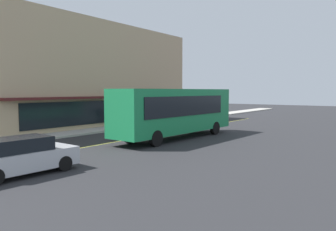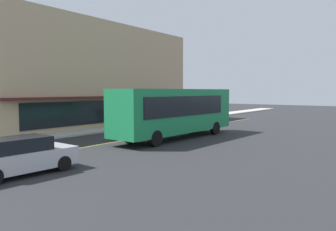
{
  "view_description": "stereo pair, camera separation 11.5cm",
  "coord_description": "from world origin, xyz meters",
  "px_view_note": "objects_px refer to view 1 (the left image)",
  "views": [
    {
      "loc": [
        -20.07,
        -15.45,
        3.37
      ],
      "look_at": [
        -1.03,
        -1.63,
        1.6
      ],
      "focal_mm": 35.02,
      "sensor_mm": 36.0,
      "label": 1
    },
    {
      "loc": [
        -20.01,
        -15.54,
        3.37
      ],
      "look_at": [
        -1.03,
        -1.63,
        1.6
      ],
      "focal_mm": 35.02,
      "sensor_mm": 36.0,
      "label": 2
    }
  ],
  "objects_px": {
    "car_white": "(160,119)",
    "pedestrian_near_storefront": "(178,111)",
    "traffic_light": "(168,99)",
    "pedestrian_mid_block": "(115,116)",
    "car_silver": "(21,156)",
    "bus": "(176,110)",
    "pedestrian_by_curb": "(130,113)"
  },
  "relations": [
    {
      "from": "pedestrian_by_curb",
      "to": "bus",
      "type": "bearing_deg",
      "value": -115.81
    },
    {
      "from": "pedestrian_near_storefront",
      "to": "pedestrian_by_curb",
      "type": "height_order",
      "value": "pedestrian_by_curb"
    },
    {
      "from": "pedestrian_mid_block",
      "to": "pedestrian_near_storefront",
      "type": "bearing_deg",
      "value": -4.11
    },
    {
      "from": "car_white",
      "to": "car_silver",
      "type": "distance_m",
      "value": 18.01
    },
    {
      "from": "traffic_light",
      "to": "car_white",
      "type": "distance_m",
      "value": 4.93
    },
    {
      "from": "bus",
      "to": "traffic_light",
      "type": "xyz_separation_m",
      "value": [
        9.07,
        7.28,
        0.55
      ]
    },
    {
      "from": "car_silver",
      "to": "traffic_light",
      "type": "bearing_deg",
      "value": 20.7
    },
    {
      "from": "traffic_light",
      "to": "pedestrian_near_storefront",
      "type": "height_order",
      "value": "traffic_light"
    },
    {
      "from": "car_white",
      "to": "pedestrian_near_storefront",
      "type": "bearing_deg",
      "value": 18.28
    },
    {
      "from": "traffic_light",
      "to": "bus",
      "type": "bearing_deg",
      "value": -141.24
    },
    {
      "from": "bus",
      "to": "car_silver",
      "type": "distance_m",
      "value": 12.14
    },
    {
      "from": "bus",
      "to": "pedestrian_mid_block",
      "type": "relative_size",
      "value": 6.61
    },
    {
      "from": "pedestrian_mid_block",
      "to": "car_silver",
      "type": "bearing_deg",
      "value": -148.22
    },
    {
      "from": "traffic_light",
      "to": "car_silver",
      "type": "relative_size",
      "value": 0.73
    },
    {
      "from": "pedestrian_by_curb",
      "to": "pedestrian_mid_block",
      "type": "relative_size",
      "value": 1.05
    },
    {
      "from": "bus",
      "to": "pedestrian_by_curb",
      "type": "distance_m",
      "value": 8.95
    },
    {
      "from": "bus",
      "to": "car_white",
      "type": "height_order",
      "value": "bus"
    },
    {
      "from": "car_white",
      "to": "traffic_light",
      "type": "bearing_deg",
      "value": 26.42
    },
    {
      "from": "pedestrian_by_curb",
      "to": "pedestrian_mid_block",
      "type": "height_order",
      "value": "pedestrian_by_curb"
    },
    {
      "from": "pedestrian_near_storefront",
      "to": "pedestrian_mid_block",
      "type": "xyz_separation_m",
      "value": [
        -9.12,
        0.66,
        0.05
      ]
    },
    {
      "from": "traffic_light",
      "to": "pedestrian_mid_block",
      "type": "distance_m",
      "value": 7.48
    },
    {
      "from": "pedestrian_by_curb",
      "to": "pedestrian_mid_block",
      "type": "distance_m",
      "value": 2.16
    },
    {
      "from": "bus",
      "to": "pedestrian_mid_block",
      "type": "xyz_separation_m",
      "value": [
        1.73,
        7.84,
        -0.82
      ]
    },
    {
      "from": "pedestrian_near_storefront",
      "to": "pedestrian_by_curb",
      "type": "xyz_separation_m",
      "value": [
        -6.97,
        0.84,
        0.11
      ]
    },
    {
      "from": "car_white",
      "to": "pedestrian_by_curb",
      "type": "xyz_separation_m",
      "value": [
        -1.07,
        2.79,
        0.49
      ]
    },
    {
      "from": "car_silver",
      "to": "car_white",
      "type": "bearing_deg",
      "value": 19.24
    },
    {
      "from": "bus",
      "to": "car_silver",
      "type": "height_order",
      "value": "bus"
    },
    {
      "from": "traffic_light",
      "to": "car_silver",
      "type": "height_order",
      "value": "traffic_light"
    },
    {
      "from": "car_silver",
      "to": "pedestrian_near_storefront",
      "type": "bearing_deg",
      "value": 18.99
    },
    {
      "from": "bus",
      "to": "traffic_light",
      "type": "distance_m",
      "value": 11.64
    },
    {
      "from": "bus",
      "to": "car_silver",
      "type": "relative_size",
      "value": 2.56
    },
    {
      "from": "car_white",
      "to": "pedestrian_near_storefront",
      "type": "distance_m",
      "value": 6.22
    }
  ]
}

